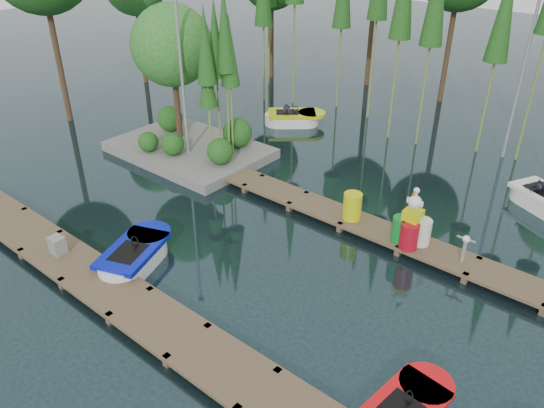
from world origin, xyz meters
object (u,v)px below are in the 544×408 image
Objects in this scene: utility_cabinet at (57,245)px; drum_cluster at (411,228)px; island at (184,75)px; boat_yellow_far at (293,118)px; boat_blue at (135,256)px; yellow_barrel at (352,206)px.

drum_cluster reaches higher than utility_cabinet.
utility_cabinet is at bearing -68.79° from island.
island is 6.05m from boat_yellow_far.
boat_blue is 3.51× the size of yellow_barrel.
utility_cabinet is 0.28× the size of drum_cluster.
boat_yellow_far reaches higher than yellow_barrel.
boat_blue is 2.22m from utility_cabinet.
island is 12.96× the size of utility_cabinet.
utility_cabinet is 8.84m from yellow_barrel.
island is 2.19× the size of boat_blue.
boat_yellow_far is at bearing 146.20° from drum_cluster.
boat_yellow_far is at bearing 96.86° from utility_cabinet.
yellow_barrel is at bearing 175.90° from drum_cluster.
drum_cluster is (10.50, -0.94, -2.34)m from island.
yellow_barrel is (8.42, -0.79, -2.44)m from island.
drum_cluster is (9.03, -6.05, 0.54)m from boat_yellow_far.
boat_blue is 5.91× the size of utility_cabinet.
island is 8.58m from boat_blue.
yellow_barrel is 0.48× the size of drum_cluster.
island is at bearing 105.50° from boat_blue.
utility_cabinet is (3.02, -7.79, -2.62)m from island.
island is 3.68× the size of drum_cluster.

